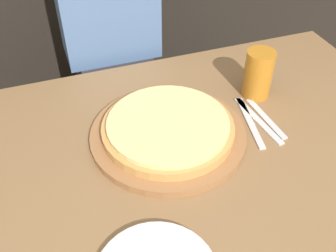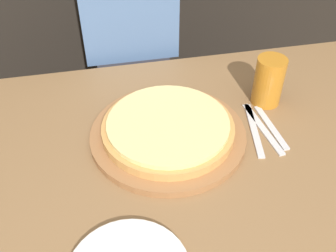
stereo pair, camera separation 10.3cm
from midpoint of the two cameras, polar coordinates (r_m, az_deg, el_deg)
The scene contains 7 objects.
dining_table at distance 1.30m, azimuth 0.28°, elevation -16.37°, with size 1.57×0.89×0.75m.
pizza_on_board at distance 1.04m, azimuth 2.83°, elevation -0.75°, with size 0.42×0.42×0.06m.
beer_glass at distance 1.18m, azimuth 16.91°, elevation 6.41°, with size 0.08×0.08×0.15m.
fork at distance 1.11m, azimuth 14.97°, elevation -0.60°, with size 0.06×0.22×0.00m.
dinner_knife at distance 1.12m, azimuth 16.13°, elevation -0.42°, with size 0.04×0.22×0.00m.
spoon at distance 1.13m, azimuth 17.26°, elevation -0.25°, with size 0.03×0.19×0.00m.
diner_person at distance 1.51m, azimuth -3.43°, elevation 9.45°, with size 0.32×0.20×1.35m.
Camera 2 is at (-0.10, -0.69, 1.47)m, focal length 42.00 mm.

